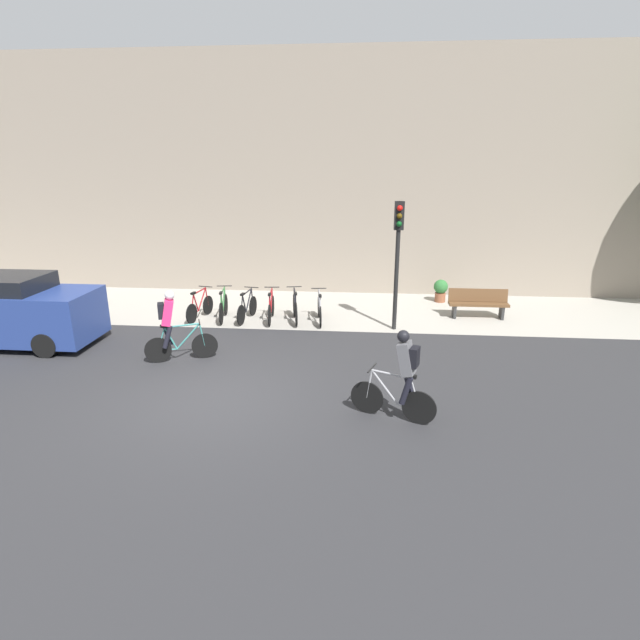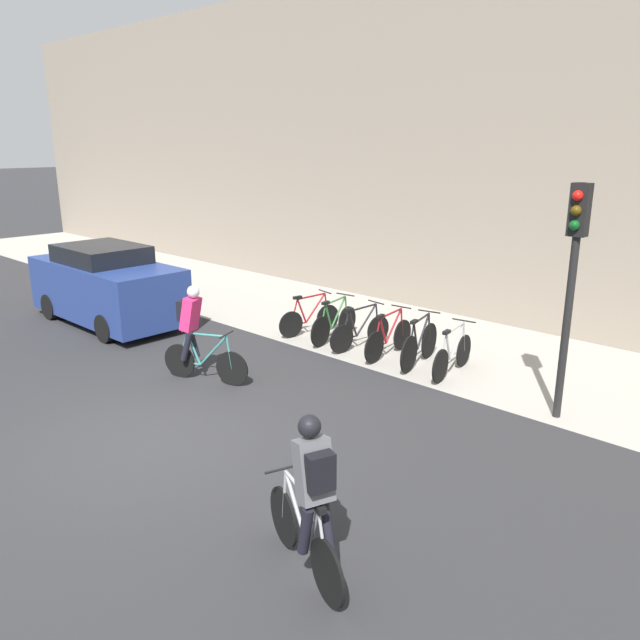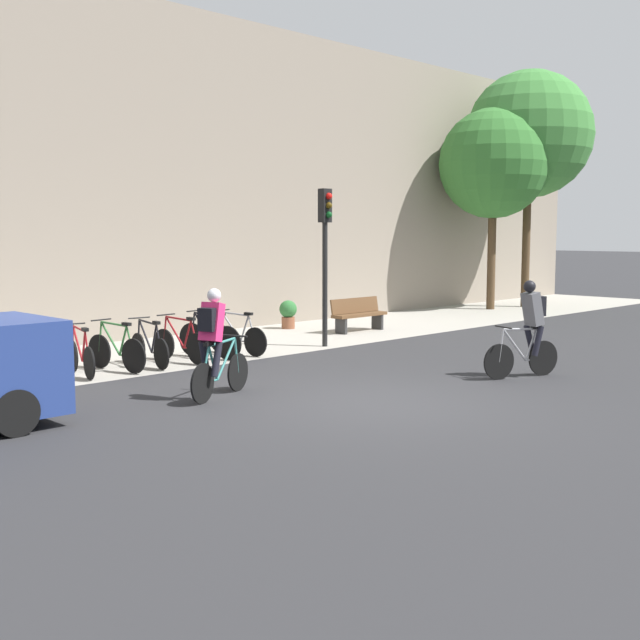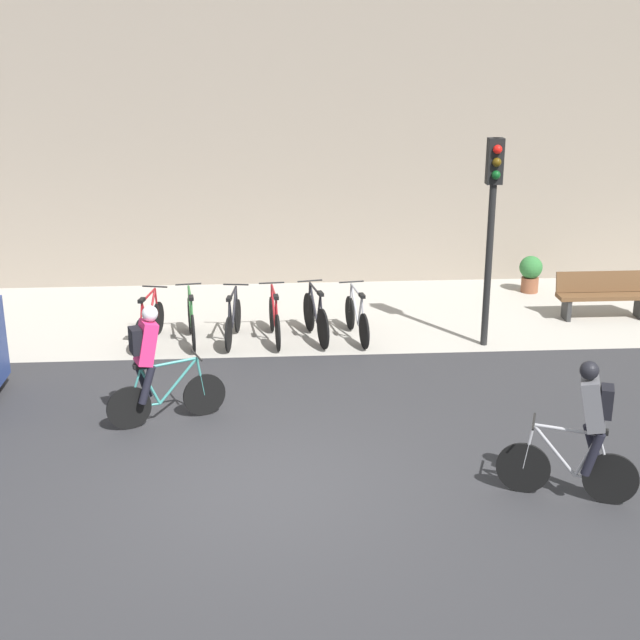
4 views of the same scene
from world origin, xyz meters
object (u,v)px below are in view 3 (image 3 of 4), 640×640
object	(u,v)px
parked_bike_5	(237,337)
cyclist_grey	(530,325)
cyclist_pink	(214,340)
bench	(358,314)
parked_bike_4	(210,339)
parked_bike_1	(116,350)
parked_bike_2	(149,347)
parked_bike_3	(181,343)
potted_plant	(288,313)
parked_bike_0	(81,355)
traffic_light_pole	(325,238)

from	to	relation	value
parked_bike_5	cyclist_grey	bearing A→B (deg)	-70.86
cyclist_pink	bench	bearing A→B (deg)	27.96
cyclist_grey	parked_bike_4	size ratio (longest dim) A/B	1.06
parked_bike_5	bench	world-z (taller)	parked_bike_5
parked_bike_1	parked_bike_4	size ratio (longest dim) A/B	1.00
parked_bike_2	cyclist_grey	bearing A→B (deg)	-54.11
parked_bike_3	potted_plant	distance (m)	6.03
cyclist_grey	parked_bike_0	distance (m)	8.21
parked_bike_1	potted_plant	bearing A→B (deg)	21.07
cyclist_pink	parked_bike_5	xyz separation A→B (m)	(3.22, 3.41, -0.56)
parked_bike_1	parked_bike_5	distance (m)	2.94
cyclist_pink	cyclist_grey	size ratio (longest dim) A/B	1.00
cyclist_grey	parked_bike_1	bearing A→B (deg)	130.32
traffic_light_pole	parked_bike_3	bearing A→B (deg)	172.35
parked_bike_0	parked_bike_5	distance (m)	3.68
parked_bike_4	bench	xyz separation A→B (m)	(5.56, 0.87, 0.06)
parked_bike_4	parked_bike_5	distance (m)	0.74
parked_bike_0	potted_plant	size ratio (longest dim) A/B	2.02
cyclist_pink	potted_plant	distance (m)	9.40
cyclist_pink	parked_bike_2	size ratio (longest dim) A/B	1.07
parked_bike_4	potted_plant	distance (m)	5.38
bench	potted_plant	size ratio (longest dim) A/B	2.29
parked_bike_5	parked_bike_1	bearing A→B (deg)	179.98
parked_bike_2	traffic_light_pole	size ratio (longest dim) A/B	0.45
parked_bike_1	traffic_light_pole	size ratio (longest dim) A/B	0.46
parked_bike_1	parked_bike_4	distance (m)	2.21
traffic_light_pole	bench	size ratio (longest dim) A/B	2.02
cyclist_pink	parked_bike_3	world-z (taller)	cyclist_pink
cyclist_pink	cyclist_grey	world-z (taller)	cyclist_grey
cyclist_grey	parked_bike_4	distance (m)	6.51
parked_bike_0	parked_bike_2	bearing A→B (deg)	-0.02
cyclist_pink	parked_bike_2	xyz separation A→B (m)	(1.01, 3.41, -0.56)
cyclist_pink	traffic_light_pole	size ratio (longest dim) A/B	0.49
cyclist_pink	cyclist_grey	bearing A→B (deg)	-25.06
traffic_light_pole	potted_plant	world-z (taller)	traffic_light_pole
parked_bike_4	parked_bike_3	bearing A→B (deg)	-179.84
traffic_light_pole	cyclist_grey	bearing A→B (deg)	-91.78
cyclist_grey	bench	world-z (taller)	cyclist_grey
parked_bike_1	traffic_light_pole	distance (m)	5.58
parked_bike_0	parked_bike_5	bearing A→B (deg)	-0.01
parked_bike_1	parked_bike_3	size ratio (longest dim) A/B	0.99
cyclist_pink	parked_bike_0	xyz separation A→B (m)	(-0.46, 3.41, -0.57)
parked_bike_0	parked_bike_1	world-z (taller)	parked_bike_1
cyclist_grey	parked_bike_0	size ratio (longest dim) A/B	1.12
cyclist_grey	potted_plant	distance (m)	8.74
parked_bike_3	bench	world-z (taller)	parked_bike_3
parked_bike_0	parked_bike_1	distance (m)	0.74
cyclist_grey	parked_bike_2	xyz separation A→B (m)	(-4.24, 5.87, -0.56)
parked_bike_4	cyclist_grey	bearing A→B (deg)	-64.71
potted_plant	bench	bearing A→B (deg)	-63.64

